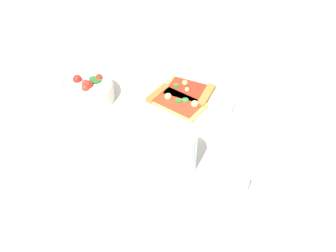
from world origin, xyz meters
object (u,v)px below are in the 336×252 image
Objects in this scene: pizza_slice_near at (175,101)px; salad_bowl at (88,90)px; pizza_slice_far at (191,92)px; pepper_shaker at (242,182)px; soda_glass at (178,151)px; plate at (184,100)px.

pizza_slice_near is 1.13× the size of salad_bowl.
pizza_slice_far is 0.98× the size of salad_bowl.
pepper_shaker is (-0.17, -0.24, 0.01)m from pizza_slice_near.
pepper_shaker is at bearing -135.45° from pizza_slice_far.
plate is at bearing 23.02° from soda_glass.
plate is at bearing 165.56° from pizza_slice_far.
plate is 1.96× the size of pizza_slice_far.
pizza_slice_near is 2.41× the size of pepper_shaker.
plate is 0.22m from soda_glass.
soda_glass reaches higher than salad_bowl.
soda_glass is at bearing -150.58° from pizza_slice_near.
pizza_slice_far is 0.27m from salad_bowl.
pizza_slice_near is at bearing 54.53° from pepper_shaker.
salad_bowl is at bearing 78.29° from pepper_shaker.
pizza_slice_far is at bearing 44.55° from pepper_shaker.
pepper_shaker is (-0.10, -0.46, 0.00)m from salad_bowl.
salad_bowl is 2.14× the size of pepper_shaker.
plate is 1.93× the size of salad_bowl.
pizza_slice_near is 1.15× the size of pizza_slice_far.
plate is 0.03m from pizza_slice_far.
soda_glass is 1.61× the size of pepper_shaker.
pizza_slice_far is 2.10× the size of pepper_shaker.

